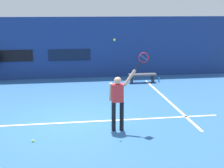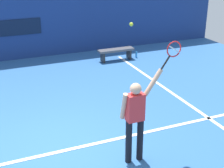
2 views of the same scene
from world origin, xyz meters
TOP-DOWN VIEW (x-y plane):
  - ground_plane at (0.00, 0.00)m, footprint 18.00×18.00m
  - back_wall at (0.00, 6.83)m, footprint 18.00×0.20m
  - sponsor_banner_center at (0.00, 6.71)m, footprint 2.20×0.03m
  - sponsor_banner_portside at (-3.00, 6.71)m, footprint 2.20×0.03m
  - court_baseline at (0.00, -0.13)m, footprint 10.00×0.10m
  - court_sideline at (3.88, 2.00)m, footprint 0.10×7.00m
  - tennis_player at (1.34, -0.99)m, footprint 0.81×0.31m
  - tennis_racket at (2.09, -1.00)m, footprint 0.48×0.27m
  - tennis_ball at (1.24, -0.94)m, footprint 0.07×0.07m
  - court_bench at (3.61, 5.16)m, footprint 1.40×0.36m
  - water_bottle at (4.48, 5.16)m, footprint 0.07×0.07m
  - spare_ball at (-1.17, -1.52)m, footprint 0.07×0.07m

SIDE VIEW (x-z plane):
  - ground_plane at x=0.00m, z-range 0.00..0.00m
  - court_baseline at x=0.00m, z-range 0.00..0.01m
  - court_sideline at x=3.88m, z-range 0.00..0.01m
  - spare_ball at x=-1.17m, z-range 0.00..0.07m
  - water_bottle at x=4.48m, z-range 0.00..0.24m
  - court_bench at x=3.61m, z-range 0.11..0.56m
  - tennis_player at x=1.34m, z-range 0.05..1.97m
  - sponsor_banner_center at x=0.00m, z-range 0.96..1.56m
  - sponsor_banner_portside at x=-3.00m, z-range 0.97..1.57m
  - back_wall at x=0.00m, z-range 0.00..3.25m
  - tennis_racket at x=2.09m, z-range 1.93..2.53m
  - tennis_ball at x=1.24m, z-range 2.75..2.82m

